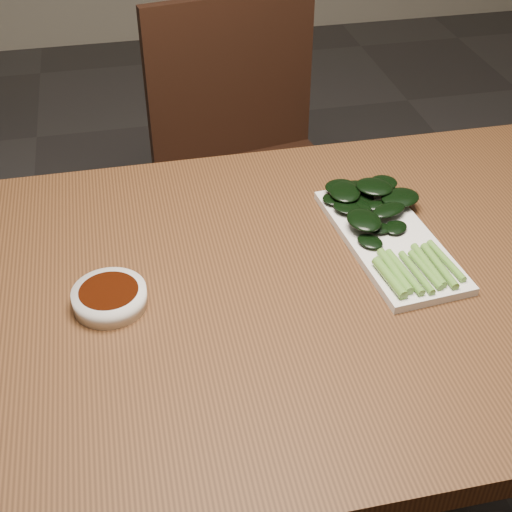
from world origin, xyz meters
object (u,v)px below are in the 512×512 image
at_px(sauce_bowl, 110,297).
at_px(gai_lan, 379,215).
at_px(serving_plate, 389,239).
at_px(table, 278,316).
at_px(chair_far, 250,162).

bearing_deg(sauce_bowl, gai_lan, 12.84).
relative_size(serving_plate, gai_lan, 1.04).
distance_m(table, sauce_bowl, 0.27).
height_order(table, serving_plate, serving_plate).
distance_m(table, chair_far, 0.83).
relative_size(table, sauce_bowl, 12.76).
bearing_deg(sauce_bowl, chair_far, 64.70).
height_order(chair_far, gai_lan, chair_far).
distance_m(sauce_bowl, gai_lan, 0.47).
bearing_deg(chair_far, sauce_bowl, -125.67).
relative_size(sauce_bowl, gai_lan, 0.34).
height_order(serving_plate, gai_lan, gai_lan).
xyz_separation_m(serving_plate, gai_lan, (-0.00, 0.05, 0.02)).
xyz_separation_m(table, serving_plate, (0.20, 0.06, 0.08)).
distance_m(chair_far, serving_plate, 0.79).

